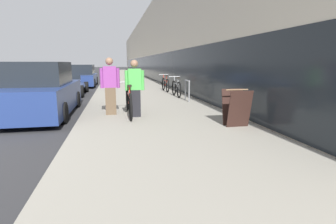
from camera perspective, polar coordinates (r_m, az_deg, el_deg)
The scene contains 12 objects.
sidewalk_slab at distance 26.07m, azimuth -9.02°, elevation 7.02°, with size 4.45×70.00×0.14m.
storefront_facade at distance 35.08m, azimuth 2.41°, elevation 13.59°, with size 10.01×70.00×6.95m.
tandem_bicycle at distance 7.78m, azimuth -8.53°, elevation 2.24°, with size 0.52×2.36×0.94m.
person_rider at distance 7.46m, azimuth -7.24°, elevation 5.09°, with size 0.54×0.21×1.60m.
person_bystander at distance 7.92m, azimuth -12.47°, elevation 5.50°, with size 0.57×0.22×1.67m.
bike_rack_hoop at distance 10.57m, azimuth 4.21°, elevation 5.17°, with size 0.05×0.60×0.84m.
cruiser_bike_nearest at distance 11.96m, azimuth 1.83°, elevation 5.19°, with size 0.52×1.69×0.90m.
cruiser_bike_middle at distance 14.21m, azimuth -0.58°, elevation 6.05°, with size 0.52×1.84×0.90m.
sandwich_board_sign at distance 6.54m, azimuth 14.63°, elevation 0.93°, with size 0.56×0.56×0.90m.
parked_sedan_curbside at distance 9.23m, azimuth -25.87°, elevation 3.99°, with size 1.92×4.67×1.69m.
vintage_roadster_curbside at distance 14.67m, azimuth -20.93°, elevation 5.17°, with size 1.79×4.33×1.01m.
parked_sedan_far at distance 19.98m, azimuth -18.18°, elevation 7.34°, with size 1.97×4.64×1.54m.
Camera 1 is at (4.23, -4.99, 1.66)m, focal length 28.00 mm.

